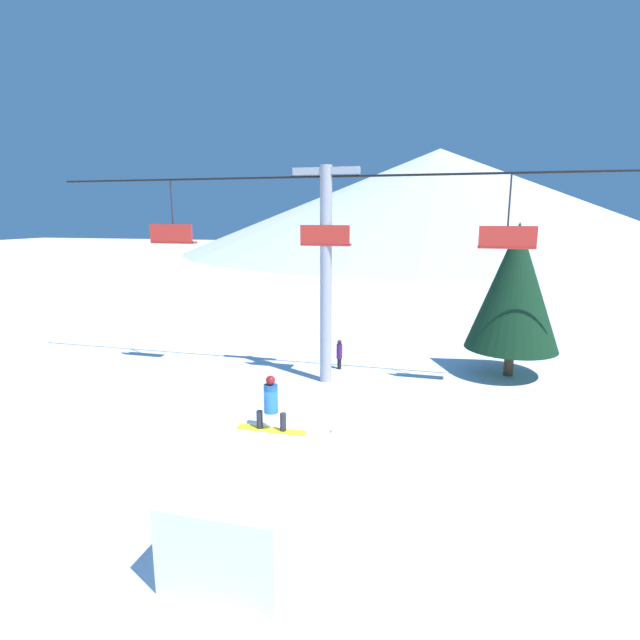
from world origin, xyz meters
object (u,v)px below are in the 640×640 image
snow_ramp (256,500)px  distant_skier (339,353)px  pine_tree_near (515,287)px  snowboarder (271,405)px

snow_ramp → distant_skier: bearing=94.2°
snow_ramp → pine_tree_near: bearing=64.1°
snow_ramp → snowboarder: size_ratio=2.41×
snow_ramp → distant_skier: 11.11m
snowboarder → snow_ramp: bearing=-82.1°
snowboarder → pine_tree_near: (6.01, 10.50, 1.37)m
pine_tree_near → distant_skier: pine_tree_near is taller
pine_tree_near → distant_skier: 7.27m
snowboarder → distant_skier: size_ratio=1.26×
snowboarder → pine_tree_near: pine_tree_near is taller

